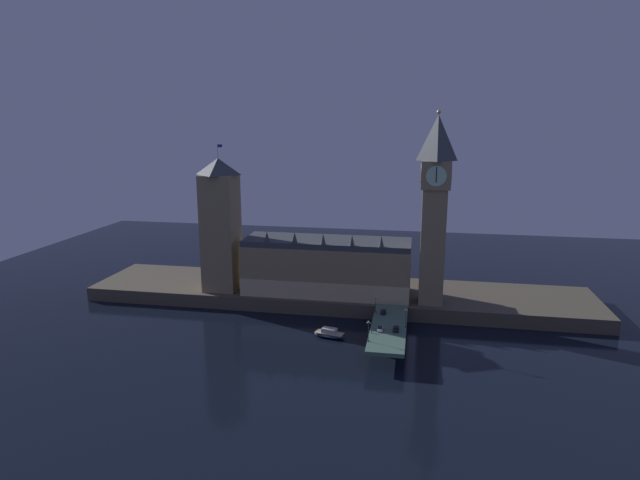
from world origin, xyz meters
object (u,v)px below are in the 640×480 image
(pedestrian_far_rail, at_px, (376,311))
(clock_tower, at_px, (435,204))
(street_lamp_mid, at_px, (406,316))
(street_lamp_far, at_px, (376,301))
(car_northbound_trail, at_px, (380,329))
(car_southbound_lead, at_px, (396,329))
(victoria_tower, at_px, (221,225))
(pedestrian_near_rail, at_px, (371,331))
(street_lamp_near, at_px, (368,329))
(car_northbound_lead, at_px, (383,312))
(boat_upstream, at_px, (329,334))

(pedestrian_far_rail, bearing_deg, clock_tower, 42.69)
(street_lamp_mid, bearing_deg, street_lamp_far, 128.94)
(car_northbound_trail, height_order, car_southbound_lead, car_southbound_lead)
(victoria_tower, relative_size, street_lamp_far, 9.90)
(clock_tower, bearing_deg, victoria_tower, 178.52)
(car_northbound_trail, distance_m, pedestrian_near_rail, 3.91)
(street_lamp_near, bearing_deg, car_southbound_lead, 51.94)
(car_southbound_lead, bearing_deg, car_northbound_lead, 108.81)
(street_lamp_near, height_order, boat_upstream, street_lamp_near)
(car_northbound_lead, relative_size, pedestrian_near_rail, 2.62)
(pedestrian_far_rail, bearing_deg, street_lamp_mid, -46.94)
(car_northbound_trail, relative_size, street_lamp_near, 0.56)
(street_lamp_mid, xyz_separation_m, street_lamp_far, (-11.89, 14.72, -0.40))
(pedestrian_far_rail, relative_size, street_lamp_near, 0.24)
(car_northbound_lead, xyz_separation_m, street_lamp_far, (-3.17, 2.02, 3.31))
(car_northbound_lead, xyz_separation_m, car_southbound_lead, (5.55, -16.28, -0.04))
(car_southbound_lead, bearing_deg, clock_tower, 70.64)
(street_lamp_mid, bearing_deg, car_northbound_lead, 124.48)
(pedestrian_near_rail, bearing_deg, car_northbound_trail, 44.78)
(street_lamp_near, xyz_separation_m, boat_upstream, (-16.01, 16.87, -9.97))
(pedestrian_near_rail, relative_size, street_lamp_mid, 0.23)
(clock_tower, relative_size, pedestrian_far_rail, 44.10)
(clock_tower, height_order, street_lamp_far, clock_tower)
(car_southbound_lead, height_order, street_lamp_mid, street_lamp_mid)
(street_lamp_mid, relative_size, street_lamp_far, 1.10)
(clock_tower, distance_m, street_lamp_far, 44.73)
(pedestrian_far_rail, height_order, boat_upstream, pedestrian_far_rail)
(victoria_tower, distance_m, boat_upstream, 70.22)
(pedestrian_near_rail, relative_size, street_lamp_near, 0.23)
(street_lamp_mid, bearing_deg, clock_tower, 73.82)
(clock_tower, distance_m, pedestrian_far_rail, 47.98)
(street_lamp_mid, bearing_deg, pedestrian_near_rail, -147.32)
(pedestrian_near_rail, bearing_deg, victoria_tower, 149.48)
(pedestrian_near_rail, distance_m, pedestrian_far_rail, 19.67)
(car_southbound_lead, height_order, pedestrian_near_rail, pedestrian_near_rail)
(clock_tower, relative_size, victoria_tower, 1.21)
(street_lamp_near, bearing_deg, street_lamp_mid, 51.06)
(car_northbound_lead, bearing_deg, street_lamp_mid, -55.52)
(street_lamp_far, bearing_deg, pedestrian_far_rail, -80.61)
(car_northbound_trail, height_order, boat_upstream, car_northbound_trail)
(clock_tower, distance_m, street_lamp_mid, 48.16)
(car_northbound_trail, relative_size, street_lamp_mid, 0.57)
(car_northbound_lead, distance_m, car_southbound_lead, 17.20)
(car_northbound_lead, xyz_separation_m, street_lamp_mid, (8.72, -12.70, 3.71))
(car_southbound_lead, relative_size, street_lamp_mid, 0.67)
(street_lamp_far, bearing_deg, car_northbound_trail, -80.68)
(pedestrian_far_rail, bearing_deg, boat_upstream, -148.26)
(clock_tower, relative_size, boat_upstream, 5.98)
(clock_tower, bearing_deg, street_lamp_far, -141.71)
(car_northbound_trail, relative_size, pedestrian_far_rail, 2.29)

